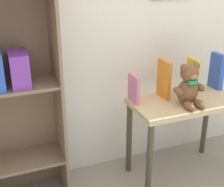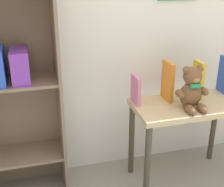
{
  "view_description": "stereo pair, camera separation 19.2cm",
  "coord_description": "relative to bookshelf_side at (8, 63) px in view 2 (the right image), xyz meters",
  "views": [
    {
      "loc": [
        -0.93,
        -0.57,
        1.45
      ],
      "look_at": [
        -0.29,
        1.08,
        0.7
      ],
      "focal_mm": 50.0,
      "sensor_mm": 36.0,
      "label": 1
    },
    {
      "loc": [
        -0.75,
        -0.63,
        1.45
      ],
      "look_at": [
        -0.29,
        1.08,
        0.7
      ],
      "focal_mm": 50.0,
      "sensor_mm": 36.0,
      "label": 2
    }
  ],
  "objects": [
    {
      "name": "book_standing_orange",
      "position": [
        0.99,
        -0.09,
        -0.18
      ],
      "size": [
        0.03,
        0.14,
        0.26
      ],
      "primitive_type": "cube",
      "rotation": [
        0.0,
        0.0,
        0.01
      ],
      "color": "orange",
      "rests_on": "display_table"
    },
    {
      "name": "book_standing_pink",
      "position": [
        0.77,
        -0.08,
        -0.22
      ],
      "size": [
        0.03,
        0.13,
        0.18
      ],
      "primitive_type": "cube",
      "rotation": [
        0.0,
        0.0,
        0.02
      ],
      "color": "#D17093",
      "rests_on": "display_table"
    },
    {
      "name": "bookshelf_side",
      "position": [
        0.0,
        0.0,
        0.0
      ],
      "size": [
        0.57,
        0.29,
        1.58
      ],
      "color": "#7F664C",
      "rests_on": "ground_plane"
    },
    {
      "name": "display_table",
      "position": [
        1.09,
        -0.19,
        -0.41
      ],
      "size": [
        0.72,
        0.37,
        0.59
      ],
      "color": "tan",
      "rests_on": "ground_plane"
    },
    {
      "name": "book_standing_yellow",
      "position": [
        1.2,
        -0.09,
        -0.18
      ],
      "size": [
        0.03,
        0.12,
        0.25
      ],
      "primitive_type": "cube",
      "rotation": [
        0.0,
        0.0,
        0.02
      ],
      "color": "gold",
      "rests_on": "display_table"
    },
    {
      "name": "teddy_bear",
      "position": [
        1.08,
        -0.25,
        -0.18
      ],
      "size": [
        0.21,
        0.19,
        0.28
      ],
      "color": "brown",
      "rests_on": "display_table"
    }
  ]
}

